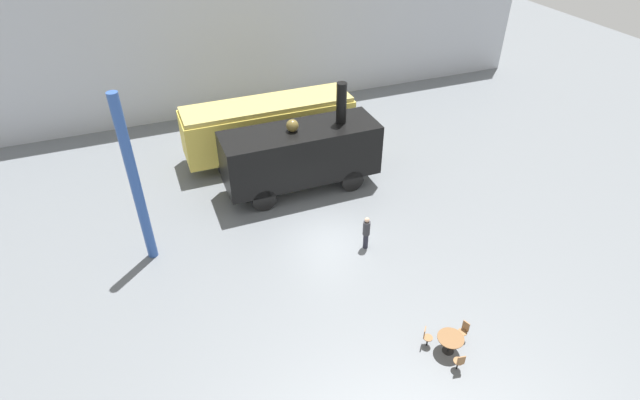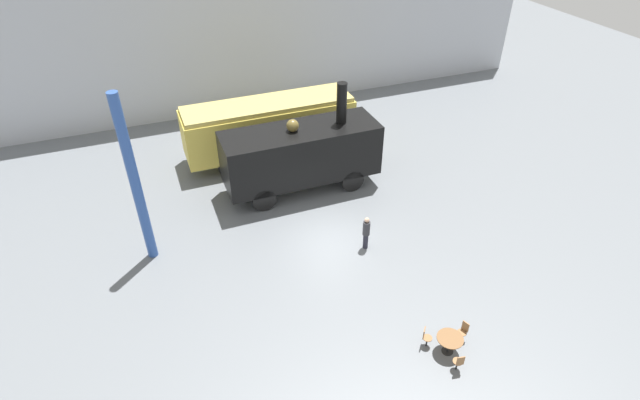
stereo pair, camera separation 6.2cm
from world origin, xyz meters
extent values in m
plane|color=slate|center=(0.00, 0.00, 0.00)|extent=(80.00, 80.00, 0.00)
cube|color=#B2B7C1|center=(0.00, 15.74, 4.50)|extent=(44.00, 0.15, 9.00)
cube|color=#E0C64C|center=(-0.29, 8.67, 1.93)|extent=(9.97, 2.76, 2.58)
cube|color=tan|center=(-0.29, 8.67, 3.34)|extent=(9.77, 2.54, 0.24)
cylinder|color=black|center=(2.70, 7.35, 0.49)|extent=(0.98, 0.12, 0.98)
cylinder|color=black|center=(2.70, 9.98, 0.49)|extent=(0.98, 0.12, 0.98)
cylinder|color=black|center=(-3.29, 7.35, 0.49)|extent=(0.98, 0.12, 0.98)
cylinder|color=black|center=(-3.29, 9.98, 0.49)|extent=(0.98, 0.12, 0.98)
cube|color=black|center=(0.26, 4.57, 2.20)|extent=(8.25, 2.75, 2.76)
cylinder|color=black|center=(2.52, 4.57, 4.67)|extent=(0.54, 0.54, 2.17)
sphere|color=brown|center=(-0.16, 4.57, 3.88)|extent=(0.64, 0.64, 0.64)
cylinder|color=black|center=(2.73, 3.26, 0.63)|extent=(1.26, 0.12, 1.26)
cylinder|color=black|center=(2.73, 5.88, 0.63)|extent=(1.26, 0.12, 1.26)
cylinder|color=black|center=(-2.22, 3.26, 0.63)|extent=(1.26, 0.12, 1.26)
cylinder|color=black|center=(-2.22, 5.88, 0.63)|extent=(1.26, 0.12, 1.26)
cylinder|color=black|center=(1.66, -7.73, 0.01)|extent=(0.44, 0.44, 0.02)
cylinder|color=black|center=(1.66, -7.73, 0.37)|extent=(0.08, 0.08, 0.69)
cylinder|color=brown|center=(1.66, -7.73, 0.73)|extent=(0.99, 0.99, 0.03)
cylinder|color=black|center=(1.51, -8.51, 0.21)|extent=(0.06, 0.06, 0.42)
cylinder|color=olive|center=(1.51, -8.51, 0.43)|extent=(0.36, 0.36, 0.03)
cube|color=olive|center=(1.48, -8.66, 0.66)|extent=(0.29, 0.09, 0.42)
cylinder|color=black|center=(2.40, -7.47, 0.21)|extent=(0.06, 0.06, 0.42)
cylinder|color=olive|center=(2.40, -7.47, 0.43)|extent=(0.36, 0.36, 0.03)
cube|color=olive|center=(2.55, -7.42, 0.66)|extent=(0.13, 0.28, 0.42)
cylinder|color=black|center=(1.05, -7.22, 0.21)|extent=(0.06, 0.06, 0.42)
cylinder|color=olive|center=(1.05, -7.22, 0.43)|extent=(0.36, 0.36, 0.03)
cube|color=olive|center=(0.94, -7.12, 0.66)|extent=(0.22, 0.24, 0.42)
cylinder|color=#262633|center=(1.34, -1.26, 0.40)|extent=(0.24, 0.24, 0.80)
cylinder|color=#333338|center=(1.34, -1.26, 1.15)|extent=(0.34, 0.34, 0.71)
sphere|color=tan|center=(1.34, -1.26, 1.62)|extent=(0.23, 0.23, 0.23)
cylinder|color=#2D519E|center=(-8.00, 1.83, 4.00)|extent=(0.44, 0.44, 8.00)
camera|label=1|loc=(-7.16, -17.08, 15.40)|focal=28.00mm
camera|label=2|loc=(-7.10, -17.11, 15.40)|focal=28.00mm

